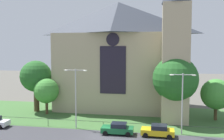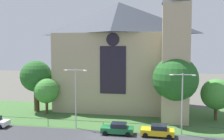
{
  "view_description": "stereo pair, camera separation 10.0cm",
  "coord_description": "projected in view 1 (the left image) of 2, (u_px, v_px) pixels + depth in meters",
  "views": [
    {
      "loc": [
        6.8,
        -30.92,
        11.13
      ],
      "look_at": [
        -0.18,
        8.0,
        7.9
      ],
      "focal_mm": 40.21,
      "sensor_mm": 36.0,
      "label": 1
    },
    {
      "loc": [
        6.9,
        -30.9,
        11.13
      ],
      "look_at": [
        -0.18,
        8.0,
        7.9
      ],
      "focal_mm": 40.21,
      "sensor_mm": 36.0,
      "label": 2
    }
  ],
  "objects": [
    {
      "name": "iron_railing",
      "position": [
        103.0,
        123.0,
        34.89
      ],
      "size": [
        32.8,
        0.07,
        1.13
      ],
      "color": "black",
      "rests_on": "ground"
    },
    {
      "name": "tree_right_far",
      "position": [
        216.0,
        94.0,
        39.3
      ],
      "size": [
        4.78,
        4.78,
        6.55
      ],
      "color": "#4C3823",
      "rests_on": "ground"
    },
    {
      "name": "grass_verge",
      "position": [
        113.0,
        119.0,
        40.28
      ],
      "size": [
        120.0,
        20.0,
        0.01
      ],
      "primitive_type": "cube",
      "color": "#3D6633",
      "rests_on": "ground"
    },
    {
      "name": "parked_car_yellow",
      "position": [
        158.0,
        131.0,
        32.15
      ],
      "size": [
        4.26,
        2.14,
        1.51
      ],
      "rotation": [
        0.0,
        0.0,
        3.11
      ],
      "color": "gold",
      "rests_on": "ground"
    },
    {
      "name": "tree_left_near",
      "position": [
        46.0,
        91.0,
        43.0
      ],
      "size": [
        4.27,
        4.27,
        6.2
      ],
      "color": "#4C3823",
      "rests_on": "ground"
    },
    {
      "name": "streetlamp_far",
      "position": [
        182.0,
        96.0,
        32.58
      ],
      "size": [
        3.37,
        0.26,
        8.09
      ],
      "color": "#B2B2B7",
      "rests_on": "ground"
    },
    {
      "name": "ground",
      "position": [
        115.0,
        116.0,
        42.24
      ],
      "size": [
        160.0,
        160.0,
        0.0
      ],
      "primitive_type": "plane",
      "color": "#56544C"
    },
    {
      "name": "tree_right_near",
      "position": [
        175.0,
        79.0,
        37.86
      ],
      "size": [
        6.87,
        6.87,
        10.15
      ],
      "color": "brown",
      "rests_on": "ground"
    },
    {
      "name": "church_building",
      "position": [
        122.0,
        54.0,
        46.93
      ],
      "size": [
        23.2,
        16.2,
        26.0
      ],
      "color": "tan",
      "rests_on": "ground"
    },
    {
      "name": "tree_left_far",
      "position": [
        36.0,
        77.0,
        44.89
      ],
      "size": [
        5.59,
        5.59,
        9.17
      ],
      "color": "#4C3823",
      "rests_on": "ground"
    },
    {
      "name": "parked_car_green",
      "position": [
        118.0,
        129.0,
        33.01
      ],
      "size": [
        4.24,
        2.1,
        1.51
      ],
      "rotation": [
        0.0,
        0.0,
        3.16
      ],
      "color": "#196033",
      "rests_on": "ground"
    },
    {
      "name": "streetlamp_near",
      "position": [
        76.0,
        91.0,
        35.12
      ],
      "size": [
        3.37,
        0.26,
        8.47
      ],
      "color": "#B2B2B7",
      "rests_on": "ground"
    }
  ]
}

